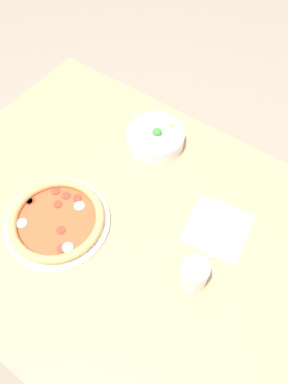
# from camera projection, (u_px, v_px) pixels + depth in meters

# --- Properties ---
(ground_plane) EXTENTS (8.00, 8.00, 0.00)m
(ground_plane) POSITION_uv_depth(u_px,v_px,m) (136.00, 302.00, 1.71)
(ground_plane) COLOR gray
(dining_table) EXTENTS (1.32, 0.95, 0.74)m
(dining_table) POSITION_uv_depth(u_px,v_px,m) (133.00, 240.00, 1.17)
(dining_table) COLOR tan
(dining_table) RESTS_ON ground_plane
(pizza) EXTENTS (0.31, 0.31, 0.04)m
(pizza) POSITION_uv_depth(u_px,v_px,m) (57.00, 220.00, 1.08)
(pizza) COLOR white
(pizza) RESTS_ON dining_table
(bowl) EXTENTS (0.19, 0.19, 0.07)m
(bowl) POSITION_uv_depth(u_px,v_px,m) (156.00, 137.00, 1.23)
(bowl) COLOR white
(bowl) RESTS_ON dining_table
(napkin) EXTENTS (0.19, 0.19, 0.00)m
(napkin) POSITION_uv_depth(u_px,v_px,m) (218.00, 228.00, 1.08)
(napkin) COLOR white
(napkin) RESTS_ON dining_table
(fork) EXTENTS (0.02, 0.19, 0.00)m
(fork) POSITION_uv_depth(u_px,v_px,m) (210.00, 224.00, 1.09)
(fork) COLOR silver
(fork) RESTS_ON napkin
(knife) EXTENTS (0.02, 0.19, 0.01)m
(knife) POSITION_uv_depth(u_px,v_px,m) (223.00, 234.00, 1.07)
(knife) COLOR silver
(knife) RESTS_ON napkin
(glass) EXTENTS (0.07, 0.07, 0.10)m
(glass) POSITION_uv_depth(u_px,v_px,m) (194.00, 275.00, 0.96)
(glass) COLOR silver
(glass) RESTS_ON dining_table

